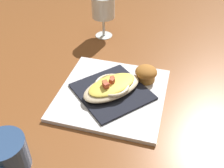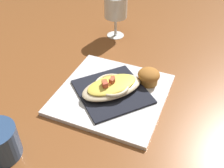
% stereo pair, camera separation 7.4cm
% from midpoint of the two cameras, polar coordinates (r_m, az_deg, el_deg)
% --- Properties ---
extents(ground_plane, '(2.60, 2.60, 0.00)m').
position_cam_midpoint_polar(ground_plane, '(0.76, 2.76, -2.53)').
color(ground_plane, brown).
extents(square_plate, '(0.34, 0.34, 0.01)m').
position_cam_midpoint_polar(square_plate, '(0.76, 2.77, -2.21)').
color(square_plate, white).
rests_on(square_plate, ground_plane).
extents(folded_napkin, '(0.25, 0.25, 0.01)m').
position_cam_midpoint_polar(folded_napkin, '(0.75, 2.80, -1.70)').
color(folded_napkin, black).
rests_on(folded_napkin, square_plate).
extents(gratin_dish, '(0.19, 0.18, 0.04)m').
position_cam_midpoint_polar(gratin_dish, '(0.74, 2.83, -0.59)').
color(gratin_dish, beige).
rests_on(gratin_dish, folded_napkin).
extents(muffin, '(0.06, 0.06, 0.05)m').
position_cam_midpoint_polar(muffin, '(0.78, 10.38, 1.49)').
color(muffin, '#A66D2D').
rests_on(muffin, square_plate).
extents(stemmed_glass, '(0.08, 0.08, 0.15)m').
position_cam_midpoint_polar(stemmed_glass, '(0.99, 2.99, 15.46)').
color(stemmed_glass, white).
rests_on(stemmed_glass, ground_plane).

